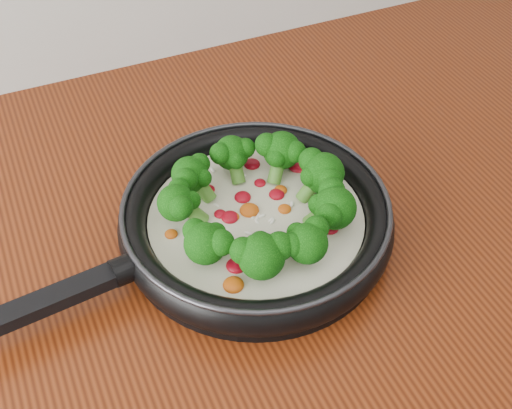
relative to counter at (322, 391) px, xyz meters
name	(u,v)px	position (x,y,z in m)	size (l,w,h in m)	color
counter	(322,391)	(0.00, 0.00, 0.00)	(1.60, 0.80, 0.90)	#3E1407
skillet	(255,217)	(-0.13, -0.02, 0.48)	(0.49, 0.34, 0.08)	black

